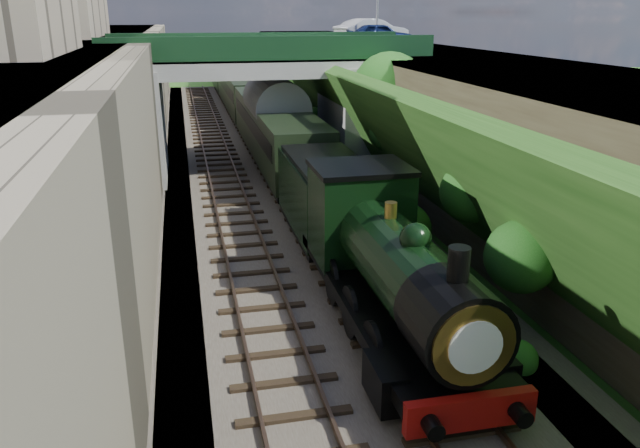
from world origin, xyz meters
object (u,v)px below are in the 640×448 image
(road_bridge, at_px, (274,97))
(car_silver, at_px, (372,32))
(car_blue, at_px, (380,35))
(locomotive, at_px, (391,270))
(tender, at_px, (327,201))
(tree, at_px, (390,93))

(road_bridge, relative_size, car_silver, 3.17)
(car_silver, bearing_deg, road_bridge, 118.05)
(car_blue, distance_m, locomotive, 25.78)
(car_silver, xyz_separation_m, tender, (-7.57, -19.50, -5.46))
(road_bridge, bearing_deg, car_blue, 36.46)
(locomotive, bearing_deg, tree, 71.76)
(car_silver, bearing_deg, locomotive, 145.78)
(road_bridge, distance_m, tree, 6.60)
(car_blue, height_order, car_silver, car_silver)
(road_bridge, distance_m, locomotive, 18.74)
(road_bridge, bearing_deg, locomotive, -89.21)
(road_bridge, height_order, tender, road_bridge)
(tree, xyz_separation_m, car_silver, (2.85, 12.56, 2.44))
(car_blue, relative_size, locomotive, 0.41)
(road_bridge, relative_size, locomotive, 1.56)
(road_bridge, relative_size, tender, 2.67)
(tender, bearing_deg, tree, 55.82)
(car_silver, relative_size, locomotive, 0.49)
(road_bridge, height_order, car_blue, car_blue)
(tree, distance_m, car_silver, 13.11)
(road_bridge, bearing_deg, tree, -40.94)
(tree, distance_m, locomotive, 15.31)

